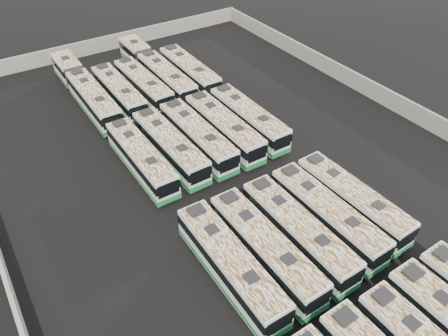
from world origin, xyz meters
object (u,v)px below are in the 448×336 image
bus_back_left (119,93)px  bus_midback_center (198,137)px  bus_midback_far_left (141,158)px  bus_back_center (143,85)px  bus_midfront_far_right (352,200)px  bus_midback_right (224,128)px  bus_back_right (156,69)px  bus_back_far_right (190,72)px  bus_midback_far_right (248,119)px  bus_back_far_left (85,89)px  bus_midback_left (170,147)px  bus_midfront_right (327,215)px  bus_midfront_far_left (230,265)px  bus_midfront_center (298,232)px  bus_midfront_left (265,249)px

bus_back_left → bus_midback_center: bearing=-76.4°
bus_midback_far_left → bus_back_center: (6.48, 13.45, 0.01)m
bus_midback_center → bus_midfront_far_right: bearing=-67.8°
bus_midback_far_left → bus_back_center: 14.93m
bus_midback_right → bus_back_right: bearing=89.8°
bus_midback_center → bus_back_center: 13.34m
bus_back_left → bus_back_far_right: bus_back_far_right is taller
bus_midfront_far_right → bus_midback_far_right: bearing=88.4°
bus_midfront_far_right → bus_back_far_right: bus_back_far_right is taller
bus_back_far_left → bus_back_left: (3.22, -3.05, -0.06)m
bus_midback_left → bus_back_left: (0.00, 13.25, -0.05)m
bus_midback_center → bus_midback_right: size_ratio=0.99×
bus_midfront_right → bus_back_right: (-0.06, 32.23, 0.01)m
bus_midback_far_left → bus_midfront_far_left: bearing=-89.8°
bus_midfront_far_left → bus_back_left: bus_midfront_far_left is taller
bus_midfront_center → bus_back_center: 29.24m
bus_midfront_far_left → bus_back_right: size_ratio=0.65×
bus_midback_far_right → bus_back_left: (-9.70, 13.33, -0.04)m
bus_midfront_far_left → bus_midback_left: (3.17, 15.73, -0.01)m
bus_back_center → bus_back_far_right: (6.53, -0.11, 0.05)m
bus_midback_far_left → bus_midback_far_right: bearing=0.2°
bus_midback_far_left → bus_back_center: size_ratio=0.99×
bus_midback_far_right → bus_back_left: bearing=125.9°
bus_midfront_left → bus_midfront_center: 3.28m
bus_midfront_far_left → bus_midback_center: bearing=68.7°
bus_midfront_right → bus_back_far_left: (-9.74, 32.13, 0.03)m
bus_midfront_far_right → bus_back_far_left: size_ratio=0.62×
bus_midback_far_left → bus_back_far_left: bus_back_far_left is taller
bus_back_left → bus_midfront_far_right: bearing=-71.4°
bus_midfront_far_left → bus_back_far_right: bearing=66.7°
bus_back_far_right → bus_midfront_right: bearing=-95.7°
bus_midfront_left → bus_midfront_right: bearing=0.6°
bus_midback_far_left → bus_midback_right: (9.64, -0.01, 0.07)m
bus_midfront_center → bus_midfront_far_right: bus_midfront_center is taller
bus_midfront_far_right → bus_midback_right: 15.85m
bus_midfront_left → bus_midback_right: 17.01m
bus_midback_right → bus_midfront_right: bearing=-89.5°
bus_midfront_center → bus_midback_left: (-3.23, 15.94, 0.00)m
bus_midfront_far_left → bus_back_center: bus_midfront_far_left is taller
bus_midback_far_right → bus_midback_right: bearing=-178.8°
bus_midback_right → bus_back_far_left: 19.06m
bus_midfront_left → bus_back_center: size_ratio=1.02×
bus_midfront_far_left → bus_midback_far_left: bearing=91.1°
bus_midback_center → bus_back_far_left: 17.56m
bus_midfront_left → bus_back_center: 29.39m
bus_midfront_far_right → bus_back_left: 30.49m
bus_back_left → bus_back_far_right: (9.76, -0.06, 0.07)m
bus_back_far_right → bus_back_right: bearing=136.5°
bus_back_left → bus_back_far_right: bearing=-0.3°
bus_midfront_left → bus_back_far_right: size_ratio=0.99×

